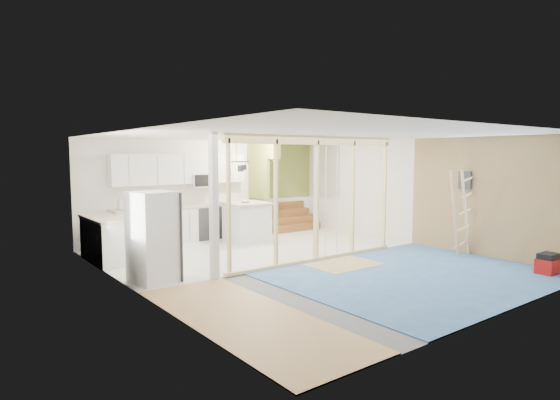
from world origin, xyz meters
TOP-DOWN VIEW (x-y plane):
  - room at (0.00, 0.00)m, footprint 7.01×8.01m
  - floor_overlays at (0.07, 0.06)m, footprint 7.00×8.00m
  - stud_frame at (-0.24, -0.00)m, footprint 4.66×0.14m
  - base_cabinets at (-1.61, 3.36)m, footprint 4.45×2.24m
  - upper_cabinets at (-0.84, 3.82)m, footprint 3.60×0.41m
  - green_partition at (2.04, 3.66)m, footprint 2.25×1.51m
  - pot_rack at (-0.31, 1.89)m, footprint 0.52×0.52m
  - sheathing_panel at (3.48, -2.00)m, footprint 0.02×4.00m
  - electrical_panel at (3.43, -1.40)m, footprint 0.04×0.30m
  - ceiling_light at (1.40, 3.00)m, footprint 0.32×0.32m
  - fridge at (-3.03, 0.45)m, footprint 0.80×0.78m
  - island at (0.34, 2.70)m, footprint 1.07×1.07m
  - bowl at (0.28, 2.68)m, footprint 0.24×0.24m
  - soap_bottle_a at (-2.50, 3.76)m, footprint 0.13×0.13m
  - soap_bottle_b at (-0.07, 3.66)m, footprint 0.09×0.09m
  - toolbox at (3.00, -3.40)m, footprint 0.43×0.32m
  - ladder at (3.07, -1.57)m, footprint 1.01×0.04m

SIDE VIEW (x-z plane):
  - floor_overlays at x=0.07m, z-range 0.00..0.02m
  - toolbox at x=3.00m, z-range -0.01..0.39m
  - base_cabinets at x=-1.61m, z-range 0.00..0.93m
  - island at x=0.34m, z-range 0.00..1.01m
  - fridge at x=-3.03m, z-range 0.00..1.58m
  - green_partition at x=2.04m, z-range -0.36..2.24m
  - ladder at x=3.07m, z-range 0.02..1.90m
  - soap_bottle_b at x=-0.07m, z-range 0.93..1.11m
  - bowl at x=0.28m, z-range 1.01..1.07m
  - soap_bottle_a at x=-2.50m, z-range 0.93..1.25m
  - sheathing_panel at x=3.48m, z-range 0.00..2.60m
  - room at x=0.00m, z-range 0.00..2.61m
  - stud_frame at x=-0.24m, z-range 0.29..2.89m
  - electrical_panel at x=3.43m, z-range 1.45..1.85m
  - upper_cabinets at x=-0.84m, z-range 1.39..2.25m
  - pot_rack at x=-0.31m, z-range 1.64..2.36m
  - ceiling_light at x=1.40m, z-range 2.50..2.58m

